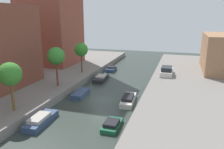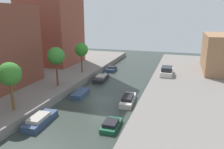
# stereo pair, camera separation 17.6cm
# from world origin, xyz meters

# --- Properties ---
(ground_plane) EXTENTS (84.00, 84.00, 0.00)m
(ground_plane) POSITION_xyz_m (0.00, 0.00, 0.00)
(ground_plane) COLOR #2D3833
(quay_left) EXTENTS (20.00, 64.00, 1.00)m
(quay_left) POSITION_xyz_m (-15.00, 0.00, 0.50)
(quay_left) COLOR gray
(quay_left) RESTS_ON ground_plane
(street_tree_1) EXTENTS (2.37, 2.37, 5.08)m
(street_tree_1) POSITION_xyz_m (-6.98, -7.73, 4.85)
(street_tree_1) COLOR brown
(street_tree_1) RESTS_ON quay_left
(street_tree_2) EXTENTS (2.39, 2.39, 5.43)m
(street_tree_2) POSITION_xyz_m (-6.98, 0.99, 5.18)
(street_tree_2) COLOR brown
(street_tree_2) RESTS_ON quay_left
(street_tree_3) EXTENTS (2.29, 2.29, 5.09)m
(street_tree_3) POSITION_xyz_m (-6.98, 8.97, 4.91)
(street_tree_3) COLOR brown
(street_tree_3) RESTS_ON quay_left
(parked_car) EXTENTS (1.93, 4.57, 1.42)m
(parked_car) POSITION_xyz_m (7.16, 11.62, 1.59)
(parked_car) COLOR beige
(parked_car) RESTS_ON quay_right
(moored_boat_left_1) EXTENTS (1.79, 4.55, 0.94)m
(moored_boat_left_1) POSITION_xyz_m (-3.73, -7.85, 0.40)
(moored_boat_left_1) COLOR #33476B
(moored_boat_left_1) RESTS_ON ground_plane
(moored_boat_left_2) EXTENTS (1.63, 3.67, 0.62)m
(moored_boat_left_2) POSITION_xyz_m (-3.36, 0.65, 0.31)
(moored_boat_left_2) COLOR #33476B
(moored_boat_left_2) RESTS_ON ground_plane
(moored_boat_left_3) EXTENTS (1.95, 4.26, 0.82)m
(moored_boat_left_3) POSITION_xyz_m (-3.29, 8.45, 0.36)
(moored_boat_left_3) COLOR #232328
(moored_boat_left_3) RESTS_ON ground_plane
(moored_boat_left_4) EXTENTS (1.74, 3.15, 0.92)m
(moored_boat_left_4) POSITION_xyz_m (-3.57, 15.10, 0.40)
(moored_boat_left_4) COLOR #33476B
(moored_boat_left_4) RESTS_ON ground_plane
(moored_boat_right_2) EXTENTS (1.51, 3.07, 0.77)m
(moored_boat_right_2) POSITION_xyz_m (3.35, -6.53, 0.32)
(moored_boat_right_2) COLOR #195638
(moored_boat_right_2) RESTS_ON ground_plane
(moored_boat_right_3) EXTENTS (1.76, 4.64, 0.95)m
(moored_boat_right_3) POSITION_xyz_m (3.37, 0.24, 0.40)
(moored_boat_right_3) COLOR beige
(moored_boat_right_3) RESTS_ON ground_plane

